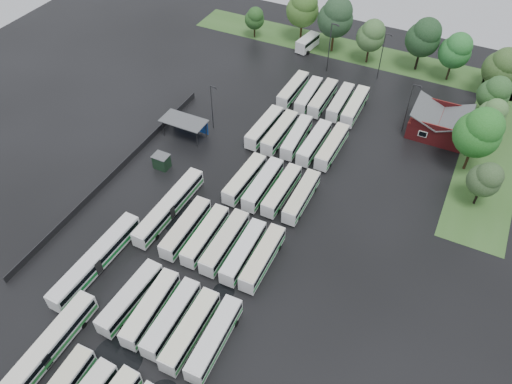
% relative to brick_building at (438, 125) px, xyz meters
% --- Properties ---
extents(ground, '(160.00, 160.00, 0.00)m').
position_rel_brick_building_xyz_m(ground, '(-24.00, -42.77, -1.87)').
color(ground, black).
rests_on(ground, ground).
extents(brick_building, '(10.07, 8.60, 5.39)m').
position_rel_brick_building_xyz_m(brick_building, '(0.00, 0.00, 0.00)').
color(brick_building, maroon).
rests_on(brick_building, ground).
extents(wash_shed, '(8.20, 4.20, 3.58)m').
position_rel_brick_building_xyz_m(wash_shed, '(-41.20, -20.74, 1.12)').
color(wash_shed, '#2D2D30').
rests_on(wash_shed, ground).
extents(utility_hut, '(2.70, 2.20, 2.62)m').
position_rel_brick_building_xyz_m(utility_hut, '(-40.20, -30.17, -0.55)').
color(utility_hut, black).
rests_on(utility_hut, ground).
extents(grass_strip_north, '(80.00, 10.00, 0.01)m').
position_rel_brick_building_xyz_m(grass_strip_north, '(-22.00, 22.03, -1.86)').
color(grass_strip_north, '#345D24').
rests_on(grass_strip_north, ground).
extents(grass_strip_east, '(10.00, 50.00, 0.01)m').
position_rel_brick_building_xyz_m(grass_strip_east, '(10.00, 0.03, -1.86)').
color(grass_strip_east, '#345D24').
rests_on(grass_strip_east, ground).
extents(west_fence, '(0.10, 50.00, 1.20)m').
position_rel_brick_building_xyz_m(west_fence, '(-46.20, -34.77, -1.27)').
color(west_fence, '#2D2D30').
rests_on(west_fence, ground).
extents(bus_r1c0, '(2.83, 11.23, 3.10)m').
position_rel_brick_building_xyz_m(bus_r1c0, '(-28.45, -54.82, -0.16)').
color(bus_r1c0, silver).
rests_on(bus_r1c0, ground).
extents(bus_r1c1, '(2.88, 11.11, 3.06)m').
position_rel_brick_building_xyz_m(bus_r1c1, '(-25.17, -54.96, -0.18)').
color(bus_r1c1, silver).
rests_on(bus_r1c1, ground).
extents(bus_r1c2, '(2.59, 11.03, 3.06)m').
position_rel_brick_building_xyz_m(bus_r1c2, '(-22.00, -54.98, -0.19)').
color(bus_r1c2, silver).
rests_on(bus_r1c2, ground).
extents(bus_r1c3, '(2.60, 11.26, 3.12)m').
position_rel_brick_building_xyz_m(bus_r1c3, '(-18.93, -55.44, -0.15)').
color(bus_r1c3, silver).
rests_on(bus_r1c3, ground).
extents(bus_r1c4, '(2.77, 11.27, 3.12)m').
position_rel_brick_building_xyz_m(bus_r1c4, '(-15.68, -55.09, -0.15)').
color(bus_r1c4, silver).
rests_on(bus_r1c4, ground).
extents(bus_r2c0, '(2.49, 11.10, 3.08)m').
position_rel_brick_building_xyz_m(bus_r2c0, '(-28.37, -41.38, -0.17)').
color(bus_r2c0, silver).
rests_on(bus_r2c0, ground).
extents(bus_r2c1, '(2.49, 10.80, 2.99)m').
position_rel_brick_building_xyz_m(bus_r2c1, '(-25.04, -41.32, -0.22)').
color(bus_r2c1, silver).
rests_on(bus_r2c1, ground).
extents(bus_r2c2, '(2.52, 11.23, 3.12)m').
position_rel_brick_building_xyz_m(bus_r2c2, '(-21.86, -41.22, -0.15)').
color(bus_r2c2, silver).
rests_on(bus_r2c2, ground).
extents(bus_r2c3, '(2.55, 10.89, 3.02)m').
position_rel_brick_building_xyz_m(bus_r2c3, '(-18.68, -41.52, -0.21)').
color(bus_r2c3, silver).
rests_on(bus_r2c3, ground).
extents(bus_r2c4, '(2.48, 10.97, 3.04)m').
position_rel_brick_building_xyz_m(bus_r2c4, '(-15.77, -41.31, -0.19)').
color(bus_r2c4, silver).
rests_on(bus_r2c4, ground).
extents(bus_r3c1, '(2.74, 10.94, 3.02)m').
position_rel_brick_building_xyz_m(bus_r3c1, '(-25.38, -28.10, -0.20)').
color(bus_r3c1, silver).
rests_on(bus_r3c1, ground).
extents(bus_r3c2, '(2.37, 11.03, 3.07)m').
position_rel_brick_building_xyz_m(bus_r3c2, '(-22.14, -27.93, -0.18)').
color(bus_r3c2, silver).
rests_on(bus_r3c2, ground).
extents(bus_r3c3, '(2.44, 10.74, 2.98)m').
position_rel_brick_building_xyz_m(bus_r3c3, '(-18.90, -27.82, -0.23)').
color(bus_r3c3, silver).
rests_on(bus_r3c3, ground).
extents(bus_r3c4, '(2.34, 10.71, 2.98)m').
position_rel_brick_building_xyz_m(bus_r3c4, '(-15.51, -27.74, -0.23)').
color(bus_r3c4, silver).
rests_on(bus_r3c4, ground).
extents(bus_r4c0, '(2.70, 11.11, 3.07)m').
position_rel_brick_building_xyz_m(bus_r4c0, '(-28.38, -14.36, -0.18)').
color(bus_r4c0, silver).
rests_on(bus_r4c0, ground).
extents(bus_r4c1, '(2.54, 11.09, 3.08)m').
position_rel_brick_building_xyz_m(bus_r4c1, '(-25.25, -14.47, -0.17)').
color(bus_r4c1, silver).
rests_on(bus_r4c1, ground).
extents(bus_r4c2, '(2.76, 10.78, 2.98)m').
position_rel_brick_building_xyz_m(bus_r4c2, '(-22.03, -14.29, -0.23)').
color(bus_r4c2, silver).
rests_on(bus_r4c2, ground).
extents(bus_r4c3, '(2.53, 10.99, 3.05)m').
position_rel_brick_building_xyz_m(bus_r4c3, '(-18.62, -14.46, -0.19)').
color(bus_r4c3, silver).
rests_on(bus_r4c3, ground).
extents(bus_r4c4, '(2.54, 11.09, 3.07)m').
position_rel_brick_building_xyz_m(bus_r4c4, '(-15.41, -14.03, -0.17)').
color(bus_r4c4, silver).
rests_on(bus_r4c4, ground).
extents(bus_r5c0, '(2.48, 10.90, 3.02)m').
position_rel_brick_building_xyz_m(bus_r5c0, '(-28.58, -0.67, -0.20)').
color(bus_r5c0, silver).
rests_on(bus_r5c0, ground).
extents(bus_r5c1, '(2.64, 10.68, 2.95)m').
position_rel_brick_building_xyz_m(bus_r5c1, '(-25.05, -1.10, -0.24)').
color(bus_r5c1, silver).
rests_on(bus_r5c1, ground).
extents(bus_r5c2, '(2.33, 10.85, 3.02)m').
position_rel_brick_building_xyz_m(bus_r5c2, '(-22.18, -0.79, -0.21)').
color(bus_r5c2, silver).
rests_on(bus_r5c2, ground).
extents(bus_r5c3, '(2.45, 10.71, 2.97)m').
position_rel_brick_building_xyz_m(bus_r5c3, '(-18.63, -0.56, -0.23)').
color(bus_r5c3, silver).
rests_on(bus_r5c3, ground).
extents(bus_r5c4, '(2.53, 11.17, 3.10)m').
position_rel_brick_building_xyz_m(bus_r5c4, '(-15.63, -0.73, -0.16)').
color(bus_r5c4, silver).
rests_on(bus_r5c4, ground).
extents(artic_bus_west_a, '(2.44, 16.61, 3.08)m').
position_rel_brick_building_xyz_m(artic_bus_west_a, '(-33.08, -65.63, -0.16)').
color(artic_bus_west_a, silver).
rests_on(artic_bus_west_a, ground).
extents(artic_bus_west_b, '(2.59, 16.20, 3.00)m').
position_rel_brick_building_xyz_m(artic_bus_west_b, '(-32.96, -38.76, -0.20)').
color(artic_bus_west_b, silver).
rests_on(artic_bus_west_b, ground).
extents(artic_bus_west_c, '(2.84, 16.86, 3.12)m').
position_rel_brick_building_xyz_m(artic_bus_west_c, '(-36.42, -51.95, -0.14)').
color(artic_bus_west_c, silver).
rests_on(artic_bus_west_c, ground).
extents(minibus, '(3.49, 6.96, 2.90)m').
position_rel_brick_building_xyz_m(minibus, '(-33.13, 18.37, -0.26)').
color(minibus, white).
rests_on(minibus, ground).
extents(tree_north_0, '(4.54, 4.53, 7.50)m').
position_rel_brick_building_xyz_m(tree_north_0, '(-46.30, 17.99, 2.96)').
color(tree_north_0, black).
rests_on(tree_north_0, ground).
extents(tree_north_1, '(7.36, 7.36, 12.19)m').
position_rel_brick_building_xyz_m(tree_north_1, '(-35.97, 21.54, 5.98)').
color(tree_north_1, '#3C2A13').
rests_on(tree_north_1, ground).
extents(tree_north_2, '(7.76, 7.76, 12.85)m').
position_rel_brick_building_xyz_m(tree_north_2, '(-27.61, 19.89, 6.40)').
color(tree_north_2, '#3C2A15').
rests_on(tree_north_2, ground).
extents(tree_north_3, '(6.11, 6.11, 10.11)m').
position_rel_brick_building_xyz_m(tree_north_3, '(-19.05, 18.67, 4.64)').
color(tree_north_3, '#322016').
rests_on(tree_north_3, ground).
extents(tree_north_4, '(7.17, 7.17, 11.88)m').
position_rel_brick_building_xyz_m(tree_north_4, '(-8.61, 20.50, 5.77)').
color(tree_north_4, black).
rests_on(tree_north_4, ground).
extents(tree_north_5, '(6.46, 6.46, 10.70)m').
position_rel_brick_building_xyz_m(tree_north_5, '(-1.75, 19.41, 5.02)').
color(tree_north_5, '#2E2418').
rests_on(tree_north_5, ground).
extents(tree_north_6, '(5.12, 5.12, 8.49)m').
position_rel_brick_building_xyz_m(tree_north_6, '(7.00, 20.96, 3.59)').
color(tree_north_6, black).
rests_on(tree_north_6, ground).
extents(tree_east_0, '(5.14, 5.14, 8.51)m').
position_rel_brick_building_xyz_m(tree_east_0, '(9.37, -15.54, 3.61)').
color(tree_east_0, black).
rests_on(tree_east_0, ground).
extents(tree_east_1, '(7.58, 7.58, 12.56)m').
position_rel_brick_building_xyz_m(tree_east_1, '(6.51, -7.78, 6.21)').
color(tree_east_1, '#302212').
rests_on(tree_east_1, ground).
extents(tree_east_2, '(4.92, 4.92, 8.15)m').
position_rel_brick_building_xyz_m(tree_east_2, '(8.03, 3.00, 3.38)').
color(tree_east_2, black).
rests_on(tree_east_2, ground).
extents(tree_east_3, '(5.79, 5.79, 9.59)m').
position_rel_brick_building_xyz_m(tree_east_3, '(7.40, 8.18, 4.30)').
color(tree_east_3, '#362415').
rests_on(tree_east_3, ground).
extents(tree_east_4, '(6.77, 6.77, 11.22)m').
position_rel_brick_building_xyz_m(tree_east_4, '(7.37, 16.23, 5.35)').
color(tree_east_4, black).
rests_on(tree_east_4, ground).
extents(lamp_post_ne, '(1.56, 0.30, 10.14)m').
position_rel_brick_building_xyz_m(lamp_post_ne, '(-5.73, -2.10, 4.02)').
color(lamp_post_ne, '#2D2D30').
rests_on(lamp_post_ne, ground).
extents(lamp_post_nw, '(1.42, 0.28, 9.21)m').
position_rel_brick_building_xyz_m(lamp_post_nw, '(-37.69, -16.69, 3.48)').
color(lamp_post_nw, '#2D2D30').
rests_on(lamp_post_nw, ground).
extents(lamp_post_back_w, '(1.67, 0.33, 10.84)m').
position_rel_brick_building_xyz_m(lamp_post_back_w, '(-25.67, 11.59, 4.43)').
color(lamp_post_back_w, '#2D2D30').
rests_on(lamp_post_back_w, ground).
extents(lamp_post_back_e, '(1.58, 0.31, 10.29)m').
position_rel_brick_building_xyz_m(lamp_post_back_e, '(-15.02, 13.35, 4.11)').
color(lamp_post_back_e, '#2D2D30').
rests_on(lamp_post_back_e, ground).
extents(puddle_0, '(6.30, 6.30, 0.01)m').
position_rel_brick_building_xyz_m(puddle_0, '(-25.61, -61.81, -1.86)').
color(puddle_0, black).
rests_on(puddle_0, ground).
extents(puddle_2, '(7.78, 7.78, 0.01)m').
position_rel_brick_building_xyz_m(puddle_2, '(-30.10, -38.29, -1.86)').
color(puddle_2, black).
rests_on(puddle_2, ground).
extents(puddle_3, '(3.00, 3.00, 0.01)m').
position_rel_brick_building_xyz_m(puddle_3, '(-18.58, -47.68, -1.86)').
color(puddle_3, black).
rests_on(puddle_3, ground).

